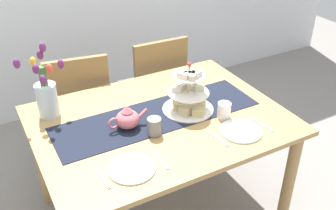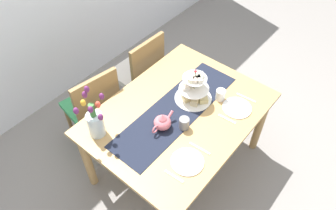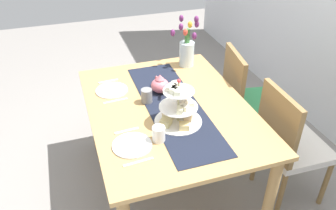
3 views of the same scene
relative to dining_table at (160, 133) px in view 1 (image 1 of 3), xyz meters
name	(u,v)px [view 1 (image 1 of 3)]	position (x,y,z in m)	size (l,w,h in m)	color
ground_plane	(161,210)	(0.00, 0.00, -0.63)	(8.00, 8.00, 0.00)	gray
dining_table	(160,133)	(0.00, 0.00, 0.00)	(1.40, 1.05, 0.73)	tan
chair_left	(79,104)	(-0.26, 0.75, -0.13)	(0.48, 0.48, 0.91)	olive
chair_right	(155,85)	(0.34, 0.75, -0.13)	(0.43, 0.43, 0.91)	olive
table_runner	(158,116)	(0.00, 0.03, 0.10)	(1.20, 0.35, 0.00)	black
tiered_cake_stand	(189,96)	(0.19, 0.00, 0.20)	(0.30, 0.30, 0.30)	beige
teapot	(127,119)	(-0.20, 0.00, 0.16)	(0.24, 0.13, 0.14)	#D66B75
tulip_vase	(46,93)	(-0.54, 0.33, 0.25)	(0.26, 0.22, 0.42)	silver
dinner_plate_left	(132,168)	(-0.32, -0.33, 0.11)	(0.23, 0.23, 0.01)	white
fork_left	(103,179)	(-0.47, -0.33, 0.11)	(0.02, 0.15, 0.01)	silver
knife_left	(159,159)	(-0.18, -0.33, 0.11)	(0.01, 0.17, 0.01)	silver
dinner_plate_right	(241,131)	(0.32, -0.33, 0.11)	(0.23, 0.23, 0.01)	white
fork_right	(219,139)	(0.18, -0.33, 0.11)	(0.02, 0.15, 0.01)	silver
knife_right	(262,124)	(0.47, -0.33, 0.11)	(0.01, 0.17, 0.01)	silver
mug_grey	(154,126)	(-0.10, -0.13, 0.15)	(0.08, 0.08, 0.10)	slate
mug_white_text	(224,110)	(0.32, -0.17, 0.15)	(0.08, 0.08, 0.10)	white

